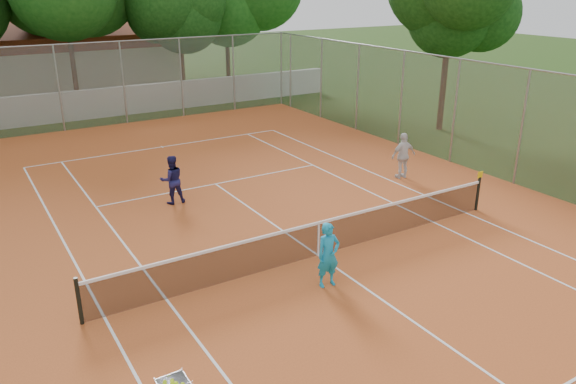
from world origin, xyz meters
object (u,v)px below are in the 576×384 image
clubhouse (39,56)px  player_far_left (172,180)px  player_far_right (403,156)px  tennis_net (318,238)px  player_near (328,255)px

clubhouse → player_far_left: 23.57m
player_far_left → player_far_right: bearing=171.2°
tennis_net → player_near: size_ratio=7.59×
player_far_left → player_far_right: size_ratio=0.94×
clubhouse → player_near: clubhouse is taller
player_far_right → player_near: bearing=42.2°
tennis_net → clubhouse: (-2.00, 29.00, 1.69)m
player_far_left → player_far_right: (7.93, -1.97, 0.05)m
clubhouse → player_far_right: (8.05, -25.50, -1.35)m
player_near → player_far_left: player_far_left is taller
clubhouse → player_far_left: bearing=-89.7°
tennis_net → clubhouse: size_ratio=0.72×
clubhouse → player_far_left: (0.12, -23.53, -1.39)m
tennis_net → clubhouse: bearing=93.9°
clubhouse → player_near: 30.42m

